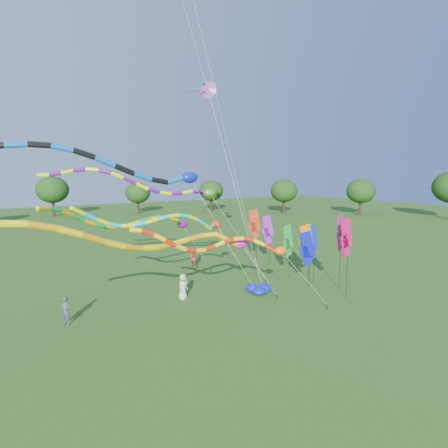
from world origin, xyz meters
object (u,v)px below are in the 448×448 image
tube_kite_orange (160,239)px  person_b (65,311)px  tube_kite_red (231,245)px  person_a (183,286)px  person_c (194,258)px  blue_nylon_heap (259,290)px

tube_kite_orange → person_b: size_ratio=10.69×
tube_kite_red → tube_kite_orange: (-3.86, 0.23, 0.65)m
person_a → tube_kite_red: bearing=-114.0°
tube_kite_red → person_b: (-7.56, 4.26, -3.40)m
tube_kite_orange → person_c: size_ratio=10.31×
tube_kite_red → person_a: (-0.55, 4.62, -3.36)m
tube_kite_orange → person_a: (3.30, 4.40, -4.01)m
tube_kite_red → person_a: tube_kite_red is taller
person_a → person_b: bearing=152.2°
tube_kite_orange → person_c: tube_kite_orange is taller
tube_kite_red → tube_kite_orange: bearing=-168.9°
tube_kite_red → person_c: bearing=86.1°
blue_nylon_heap → person_c: 8.40m
tube_kite_orange → blue_nylon_heap: tube_kite_orange is taller
tube_kite_orange → person_a: 6.81m
tube_kite_orange → person_c: (7.58, 11.03, -4.03)m
blue_nylon_heap → person_a: 5.03m
tube_kite_red → person_a: 5.74m
tube_kite_red → person_a: bearing=111.3°
tube_kite_orange → person_a: size_ratio=10.09×
person_a → person_c: size_ratio=1.02×
person_b → tube_kite_red: bearing=29.2°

